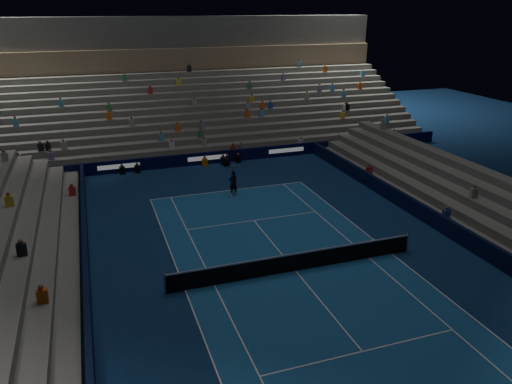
{
  "coord_description": "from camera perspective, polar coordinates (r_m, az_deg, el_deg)",
  "views": [
    {
      "loc": [
        -8.75,
        -19.54,
        12.23
      ],
      "look_at": [
        0.0,
        6.0,
        2.0
      ],
      "focal_mm": 34.66,
      "sensor_mm": 36.0,
      "label": 1
    }
  ],
  "objects": [
    {
      "name": "sponsor_barrier_west",
      "position": [
        22.81,
        -18.87,
        -11.45
      ],
      "size": [
        0.25,
        37.0,
        1.0
      ],
      "primitive_type": "cube",
      "color": "black",
      "rests_on": "ground"
    },
    {
      "name": "court_surface",
      "position": [
        24.66,
        4.58,
        -9.05
      ],
      "size": [
        10.97,
        23.77,
        0.01
      ],
      "primitive_type": "cube",
      "color": "#184F89",
      "rests_on": "ground"
    },
    {
      "name": "broadcast_camera",
      "position": [
        40.26,
        -3.48,
        3.5
      ],
      "size": [
        0.47,
        0.92,
        0.61
      ],
      "color": "black",
      "rests_on": "ground"
    },
    {
      "name": "tennis_player",
      "position": [
        33.67,
        -2.65,
        1.04
      ],
      "size": [
        0.74,
        0.6,
        1.77
      ],
      "primitive_type": "imported",
      "rotation": [
        0.0,
        0.0,
        3.44
      ],
      "color": "black",
      "rests_on": "ground"
    },
    {
      "name": "ground",
      "position": [
        24.66,
        4.58,
        -9.06
      ],
      "size": [
        90.0,
        90.0,
        0.0
      ],
      "primitive_type": "plane",
      "color": "#0C244D",
      "rests_on": "ground"
    },
    {
      "name": "grandstand_east",
      "position": [
        31.47,
        27.27,
        -2.76
      ],
      "size": [
        5.0,
        37.0,
        2.5
      ],
      "color": "slate",
      "rests_on": "ground"
    },
    {
      "name": "grandstand_main",
      "position": [
        49.05,
        -8.45,
        10.14
      ],
      "size": [
        44.0,
        15.2,
        11.2
      ],
      "color": "#61615C",
      "rests_on": "ground"
    },
    {
      "name": "sponsor_barrier_far",
      "position": [
        40.76,
        -5.72,
        3.92
      ],
      "size": [
        44.0,
        0.25,
        1.0
      ],
      "primitive_type": "cube",
      "color": "black",
      "rests_on": "ground"
    },
    {
      "name": "sponsor_barrier_east",
      "position": [
        29.32,
        22.36,
        -4.5
      ],
      "size": [
        0.25,
        37.0,
        1.0
      ],
      "primitive_type": "cube",
      "color": "black",
      "rests_on": "ground"
    },
    {
      "name": "tennis_net",
      "position": [
        24.41,
        4.61,
        -8.03
      ],
      "size": [
        12.9,
        0.1,
        1.1
      ],
      "color": "#B2B2B7",
      "rests_on": "ground"
    }
  ]
}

